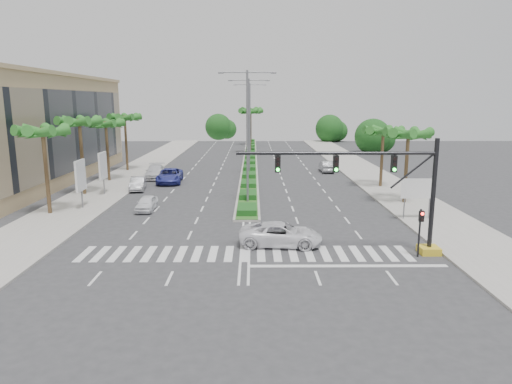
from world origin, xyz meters
TOP-DOWN VIEW (x-y plane):
  - ground at (0.00, 0.00)m, footprint 160.00×160.00m
  - footpath_right at (15.20, 20.00)m, footprint 6.00×120.00m
  - footpath_left at (-15.20, 20.00)m, footprint 6.00×120.00m
  - median at (0.00, 45.00)m, footprint 2.20×75.00m
  - median_grass at (0.00, 45.00)m, footprint 1.80×75.00m
  - building at (-26.00, 26.00)m, footprint 12.00×36.00m
  - signal_gantry at (9.27, -0.00)m, footprint 12.60×1.20m
  - pedestrian_signal at (10.60, -0.68)m, footprint 0.28×0.36m
  - direction_sign at (13.50, 7.99)m, footprint 2.70×0.11m
  - billboard_near at (-14.50, 12.00)m, footprint 0.18×2.10m
  - billboard_far at (-14.50, 18.00)m, footprint 0.18×2.10m
  - palm_left_near at (-16.50, 10.00)m, footprint 4.57×4.68m
  - palm_left_mid at (-16.50, 18.00)m, footprint 4.57×4.68m
  - palm_left_far at (-16.50, 26.00)m, footprint 4.57×4.68m
  - palm_left_end at (-16.50, 34.00)m, footprint 4.57×4.68m
  - palm_right_near at (14.50, 14.00)m, footprint 4.57×4.68m
  - palm_right_far at (14.50, 22.00)m, footprint 4.57×4.68m
  - palm_median_a at (0.00, 55.00)m, footprint 4.57×4.68m
  - palm_median_b at (0.00, 70.00)m, footprint 4.57×4.68m
  - streetlight_near at (0.00, 14.00)m, footprint 5.10×0.25m
  - streetlight_mid at (0.00, 30.00)m, footprint 5.10×0.25m
  - streetlight_far at (0.00, 46.00)m, footprint 5.10×0.25m
  - car_parked_a at (-8.73, 11.48)m, footprint 1.52×3.73m
  - car_parked_b at (-11.80, 20.70)m, footprint 2.02×4.36m
  - car_parked_c at (-9.16, 25.02)m, footprint 3.11×6.06m
  - car_parked_d at (-11.51, 28.25)m, footprint 2.88×5.73m
  - car_crossing at (2.33, 1.69)m, footprint 5.66×2.99m
  - car_right at (10.33, 33.21)m, footprint 1.58×4.51m

SIDE VIEW (x-z plane):
  - ground at x=0.00m, z-range 0.00..0.00m
  - footpath_right at x=15.20m, z-range 0.00..0.15m
  - footpath_left at x=-15.20m, z-range 0.00..0.15m
  - median at x=0.00m, z-range 0.00..0.20m
  - median_grass at x=0.00m, z-range 0.20..0.24m
  - car_parked_a at x=-8.73m, z-range 0.00..1.27m
  - car_parked_b at x=-11.80m, z-range 0.00..1.38m
  - car_right at x=10.33m, z-range 0.00..1.48m
  - car_crossing at x=2.33m, z-range 0.00..1.52m
  - car_parked_d at x=-11.51m, z-range 0.00..1.60m
  - car_parked_c at x=-9.16m, z-range 0.00..1.64m
  - pedestrian_signal at x=10.60m, z-range 0.54..3.54m
  - direction_sign at x=13.50m, z-range 0.75..4.15m
  - billboard_near at x=-14.50m, z-range 0.79..5.14m
  - billboard_far at x=-14.50m, z-range 0.79..5.14m
  - signal_gantry at x=9.27m, z-range -0.14..7.06m
  - palm_right_far at x=14.50m, z-range 2.54..9.29m
  - building at x=-26.00m, z-range 0.00..12.00m
  - palm_right_near at x=14.50m, z-range 2.68..9.73m
  - palm_left_far at x=-16.50m, z-range 2.82..10.17m
  - palm_left_near at x=-16.50m, z-range 2.91..10.46m
  - streetlight_near at x=0.00m, z-range 0.81..12.81m
  - streetlight_mid at x=0.00m, z-range 0.81..12.81m
  - streetlight_far at x=0.00m, z-range 0.81..12.81m
  - palm_left_end at x=-16.50m, z-range 3.01..10.76m
  - palm_left_mid at x=-16.50m, z-range 3.10..11.05m
  - palm_median_a at x=0.00m, z-range 3.15..11.20m
  - palm_median_b at x=0.00m, z-range 3.15..11.20m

